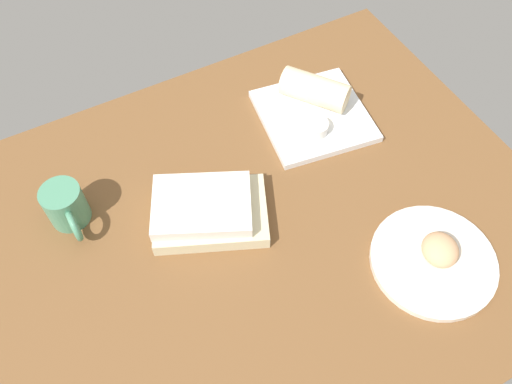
# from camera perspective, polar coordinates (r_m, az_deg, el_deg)

# --- Properties ---
(dining_table) EXTENTS (1.10, 0.90, 0.04)m
(dining_table) POSITION_cam_1_polar(r_m,az_deg,el_deg) (1.05, 1.04, -3.75)
(dining_table) COLOR brown
(dining_table) RESTS_ON ground
(round_plate) EXTENTS (0.23, 0.23, 0.01)m
(round_plate) POSITION_cam_1_polar(r_m,az_deg,el_deg) (1.03, 18.61, -7.05)
(round_plate) COLOR silver
(round_plate) RESTS_ON dining_table
(scone_pastry) EXTENTS (0.09, 0.09, 0.05)m
(scone_pastry) POSITION_cam_1_polar(r_m,az_deg,el_deg) (1.01, 19.29, -5.91)
(scone_pastry) COLOR tan
(scone_pastry) RESTS_ON round_plate
(square_plate) EXTENTS (0.26, 0.26, 0.02)m
(square_plate) POSITION_cam_1_polar(r_m,az_deg,el_deg) (1.19, 6.25, 8.19)
(square_plate) COLOR white
(square_plate) RESTS_ON dining_table
(sauce_cup) EXTENTS (0.06, 0.06, 0.03)m
(sauce_cup) POSITION_cam_1_polar(r_m,az_deg,el_deg) (1.14, 6.43, 7.03)
(sauce_cup) COLOR silver
(sauce_cup) RESTS_ON square_plate
(breakfast_wrap) EXTENTS (0.14, 0.16, 0.06)m
(breakfast_wrap) POSITION_cam_1_polar(r_m,az_deg,el_deg) (1.19, 6.37, 10.94)
(breakfast_wrap) COLOR beige
(breakfast_wrap) RESTS_ON square_plate
(book_stack) EXTENTS (0.26, 0.23, 0.06)m
(book_stack) POSITION_cam_1_polar(r_m,az_deg,el_deg) (1.01, -5.31, -1.98)
(book_stack) COLOR beige
(book_stack) RESTS_ON dining_table
(coffee_mug) EXTENTS (0.08, 0.12, 0.09)m
(coffee_mug) POSITION_cam_1_polar(r_m,az_deg,el_deg) (1.06, -19.85, -1.46)
(coffee_mug) COLOR #4C8C6B
(coffee_mug) RESTS_ON dining_table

